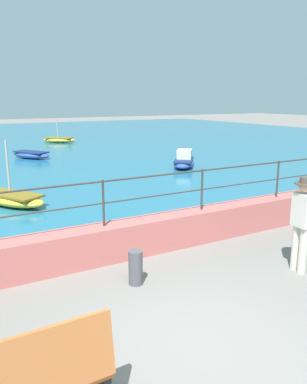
# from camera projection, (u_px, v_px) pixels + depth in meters

# --- Properties ---
(ground_plane) EXTENTS (120.00, 120.00, 0.00)m
(ground_plane) POSITION_uv_depth(u_px,v_px,m) (204.00, 349.00, 4.90)
(ground_plane) COLOR slate
(promenade_wall) EXTENTS (20.00, 0.56, 0.70)m
(promenade_wall) POSITION_uv_depth(u_px,v_px,m) (105.00, 243.00, 7.52)
(promenade_wall) COLOR #BC605B
(promenade_wall) RESTS_ON ground
(railing) EXTENTS (18.44, 0.04, 0.90)m
(railing) POSITION_uv_depth(u_px,v_px,m) (103.00, 194.00, 7.29)
(railing) COLOR #383330
(railing) RESTS_ON promenade_wall
(person_walking) EXTENTS (0.38, 0.57, 1.75)m
(person_walking) POSITION_uv_depth(u_px,v_px,m) (302.00, 220.00, 6.89)
(person_walking) COLOR beige
(person_walking) RESTS_ON ground
(bollard) EXTENTS (0.24, 0.24, 0.60)m
(bollard) POSITION_uv_depth(u_px,v_px,m) (136.00, 268.00, 6.55)
(bollard) COLOR #4C4C51
(bollard) RESTS_ON ground
(boat_0) EXTENTS (1.94, 2.44, 1.89)m
(boat_0) POSITION_uv_depth(u_px,v_px,m) (13.00, 199.00, 11.22)
(boat_0) COLOR gold
(boat_0) RESTS_ON lake_water
(boat_1) EXTENTS (2.38, 2.09, 1.64)m
(boat_1) POSITION_uv_depth(u_px,v_px,m) (59.00, 140.00, 27.31)
(boat_1) COLOR gold
(boat_1) RESTS_ON lake_water
(boat_2) EXTENTS (2.00, 2.42, 0.36)m
(boat_2) POSITION_uv_depth(u_px,v_px,m) (31.00, 155.00, 20.11)
(boat_2) COLOR #2D4C9E
(boat_2) RESTS_ON lake_water
(boat_5) EXTENTS (2.15, 2.35, 0.76)m
(boat_5) POSITION_uv_depth(u_px,v_px,m) (184.00, 161.00, 17.56)
(boat_5) COLOR #2D4C9E
(boat_5) RESTS_ON lake_water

